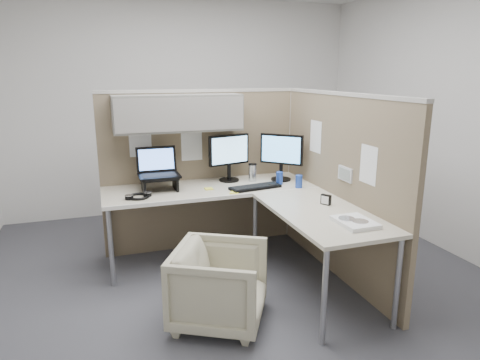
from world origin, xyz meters
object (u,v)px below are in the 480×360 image
object	(u,v)px
desk	(247,201)
keyboard	(255,187)
office_chair	(220,282)
monitor_left	(229,154)

from	to	relation	value
desk	keyboard	bearing A→B (deg)	54.32
office_chair	monitor_left	size ratio (longest dim) A/B	1.39
office_chair	keyboard	distance (m)	1.18
monitor_left	keyboard	distance (m)	0.47
keyboard	monitor_left	bearing A→B (deg)	103.45
monitor_left	office_chair	bearing A→B (deg)	-123.75
monitor_left	keyboard	world-z (taller)	monitor_left
desk	keyboard	size ratio (longest dim) A/B	4.10
desk	office_chair	bearing A→B (deg)	-123.24
office_chair	monitor_left	bearing A→B (deg)	8.60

